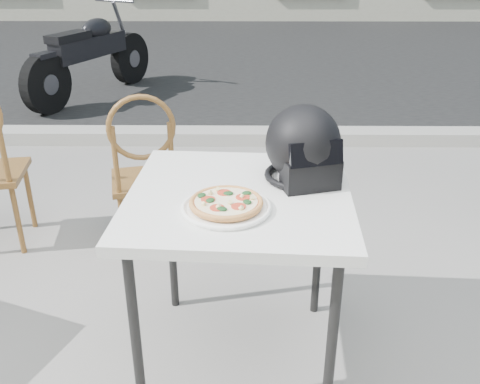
{
  "coord_description": "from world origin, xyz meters",
  "views": [
    {
      "loc": [
        0.21,
        -1.71,
        1.73
      ],
      "look_at": [
        0.19,
        0.07,
        0.88
      ],
      "focal_mm": 40.0,
      "sensor_mm": 36.0,
      "label": 1
    }
  ],
  "objects_px": {
    "pizza": "(226,202)",
    "motorcycle": "(91,57)",
    "plate": "(226,208)",
    "cafe_chair_main": "(144,165)",
    "cafe_table_main": "(239,210)",
    "helmet": "(304,148)"
  },
  "relations": [
    {
      "from": "cafe_table_main",
      "to": "helmet",
      "type": "height_order",
      "value": "helmet"
    },
    {
      "from": "plate",
      "to": "cafe_chair_main",
      "type": "relative_size",
      "value": 0.43
    },
    {
      "from": "cafe_table_main",
      "to": "cafe_chair_main",
      "type": "relative_size",
      "value": 0.93
    },
    {
      "from": "pizza",
      "to": "motorcycle",
      "type": "xyz_separation_m",
      "value": [
        -1.73,
        4.55,
        -0.39
      ]
    },
    {
      "from": "pizza",
      "to": "motorcycle",
      "type": "bearing_deg",
      "value": 110.85
    },
    {
      "from": "cafe_table_main",
      "to": "pizza",
      "type": "height_order",
      "value": "pizza"
    },
    {
      "from": "plate",
      "to": "cafe_chair_main",
      "type": "height_order",
      "value": "cafe_chair_main"
    },
    {
      "from": "plate",
      "to": "cafe_chair_main",
      "type": "xyz_separation_m",
      "value": [
        -0.51,
        1.08,
        -0.28
      ]
    },
    {
      "from": "pizza",
      "to": "cafe_chair_main",
      "type": "height_order",
      "value": "cafe_chair_main"
    },
    {
      "from": "cafe_table_main",
      "to": "helmet",
      "type": "distance_m",
      "value": 0.36
    },
    {
      "from": "cafe_table_main",
      "to": "plate",
      "type": "xyz_separation_m",
      "value": [
        -0.05,
        -0.15,
        0.08
      ]
    },
    {
      "from": "cafe_chair_main",
      "to": "motorcycle",
      "type": "xyz_separation_m",
      "value": [
        -1.22,
        3.48,
        -0.09
      ]
    },
    {
      "from": "plate",
      "to": "motorcycle",
      "type": "xyz_separation_m",
      "value": [
        -1.73,
        4.55,
        -0.37
      ]
    },
    {
      "from": "plate",
      "to": "pizza",
      "type": "distance_m",
      "value": 0.02
    },
    {
      "from": "cafe_chair_main",
      "to": "helmet",
      "type": "bearing_deg",
      "value": 122.11
    },
    {
      "from": "helmet",
      "to": "motorcycle",
      "type": "bearing_deg",
      "value": 99.71
    },
    {
      "from": "cafe_table_main",
      "to": "plate",
      "type": "bearing_deg",
      "value": -107.38
    },
    {
      "from": "cafe_table_main",
      "to": "motorcycle",
      "type": "height_order",
      "value": "motorcycle"
    },
    {
      "from": "helmet",
      "to": "cafe_chair_main",
      "type": "distance_m",
      "value": 1.21
    },
    {
      "from": "pizza",
      "to": "helmet",
      "type": "bearing_deg",
      "value": 42.35
    },
    {
      "from": "cafe_table_main",
      "to": "motorcycle",
      "type": "distance_m",
      "value": 4.76
    },
    {
      "from": "pizza",
      "to": "cafe_table_main",
      "type": "bearing_deg",
      "value": 72.6
    }
  ]
}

